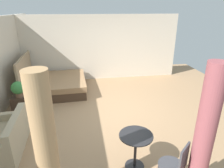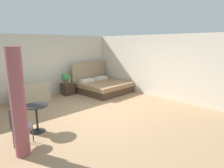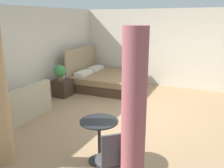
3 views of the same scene
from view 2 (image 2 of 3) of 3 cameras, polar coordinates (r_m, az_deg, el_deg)
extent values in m
cube|color=#9E7A56|center=(6.49, -4.24, -8.06)|extent=(8.93, 9.21, 0.02)
cube|color=beige|center=(8.77, -17.58, 5.32)|extent=(8.93, 0.12, 2.54)
cube|color=beige|center=(8.36, 11.46, 5.34)|extent=(0.12, 6.21, 2.54)
cube|color=#473323|center=(8.79, -2.41, -1.57)|extent=(2.02, 2.00, 0.29)
cube|color=#93704C|center=(8.74, -2.43, -0.07)|extent=(2.06, 2.04, 0.18)
cube|color=#997F60|center=(9.41, -6.64, 2.40)|extent=(1.99, 0.15, 1.30)
cube|color=silver|center=(8.93, -7.42, 1.08)|extent=(0.71, 0.35, 0.12)
cube|color=silver|center=(9.48, -3.45, 1.80)|extent=(0.71, 0.35, 0.12)
cube|color=tan|center=(7.87, -23.03, -3.72)|extent=(1.33, 0.79, 0.42)
cube|color=tan|center=(7.51, -22.36, -1.33)|extent=(1.30, 0.20, 0.36)
cube|color=tan|center=(8.04, -19.44, -0.98)|extent=(0.17, 0.74, 0.16)
cube|color=tan|center=(7.60, -27.20, -2.38)|extent=(0.17, 0.74, 0.16)
cube|color=#38281E|center=(8.62, -12.88, -1.40)|extent=(0.49, 0.43, 0.51)
cylinder|color=brown|center=(8.50, -13.53, 0.57)|extent=(0.18, 0.18, 0.13)
sphere|color=#387F3D|center=(8.46, -13.60, 1.97)|extent=(0.35, 0.35, 0.35)
cylinder|color=silver|center=(8.64, -12.48, 1.18)|extent=(0.09, 0.09, 0.24)
cylinder|color=black|center=(5.43, -20.97, -12.85)|extent=(0.36, 0.36, 0.02)
cylinder|color=black|center=(5.30, -21.24, -9.58)|extent=(0.05, 0.05, 0.68)
cylinder|color=black|center=(5.18, -21.54, -5.95)|extent=(0.60, 0.60, 0.02)
cylinder|color=#3F3F44|center=(4.85, -22.27, -13.31)|extent=(0.02, 0.02, 0.43)
cylinder|color=#3F3F44|center=(4.98, -25.30, -12.90)|extent=(0.02, 0.02, 0.43)
cylinder|color=#3F3F44|center=(4.63, -23.89, -14.75)|extent=(0.02, 0.02, 0.43)
cylinder|color=#3F3F44|center=(4.76, -27.03, -14.26)|extent=(0.02, 0.02, 0.43)
cylinder|color=#3F3F44|center=(4.71, -24.87, -11.29)|extent=(0.58, 0.58, 0.02)
cube|color=#3F3F44|center=(4.49, -26.21, -9.44)|extent=(0.24, 0.27, 0.44)
cylinder|color=#994C51|center=(4.13, -25.92, -5.24)|extent=(0.28, 0.28, 2.16)
camera|label=1|loc=(5.56, -55.32, 12.73)|focal=31.38mm
camera|label=3|loc=(3.15, -66.19, 4.94)|focal=38.46mm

